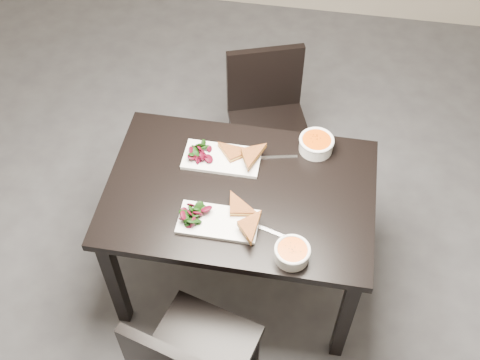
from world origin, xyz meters
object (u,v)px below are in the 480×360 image
(plate_near, at_px, (218,222))
(plate_far, at_px, (222,159))
(soup_bowl_near, at_px, (292,252))
(table, at_px, (240,203))
(chair_far, at_px, (267,114))
(soup_bowl_far, at_px, (316,143))

(plate_near, height_order, plate_far, same)
(soup_bowl_near, bearing_deg, plate_near, 160.38)
(table, distance_m, plate_far, 0.22)
(table, bearing_deg, soup_bowl_near, -49.29)
(chair_far, height_order, soup_bowl_far, chair_far)
(table, distance_m, chair_far, 0.78)
(plate_near, relative_size, soup_bowl_far, 2.08)
(plate_near, relative_size, soup_bowl_near, 2.30)
(chair_far, bearing_deg, soup_bowl_far, -77.62)
(plate_far, xyz_separation_m, soup_bowl_far, (0.42, 0.14, 0.03))
(plate_far, height_order, soup_bowl_far, soup_bowl_far)
(plate_near, bearing_deg, plate_far, 98.31)
(plate_near, distance_m, soup_bowl_far, 0.62)
(table, relative_size, plate_far, 3.38)
(table, height_order, soup_bowl_near, soup_bowl_near)
(plate_far, bearing_deg, chair_far, 76.91)
(table, xyz_separation_m, plate_near, (-0.06, -0.19, 0.11))
(chair_far, distance_m, plate_near, 1.00)
(plate_near, relative_size, plate_far, 0.96)
(chair_far, relative_size, soup_bowl_far, 5.17)
(soup_bowl_near, relative_size, soup_bowl_far, 0.90)
(plate_far, bearing_deg, plate_near, -81.69)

